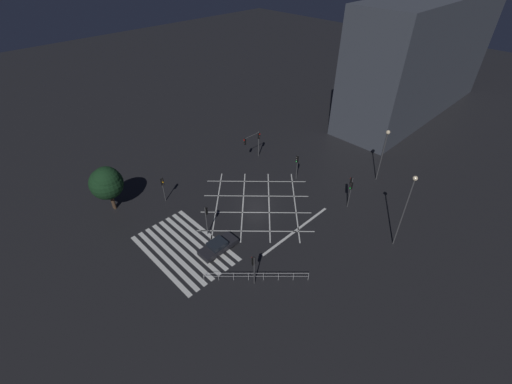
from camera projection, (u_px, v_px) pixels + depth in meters
The scene contains 17 objects.
ground_plane at pixel (256, 204), 42.96m from camera, with size 200.00×200.00×0.00m, color black.
road_markings at pixel (210, 235), 38.50m from camera, with size 16.60×22.53×0.01m.
office_building at pixel (422, 58), 59.73m from camera, with size 10.06×37.66×19.58m.
traffic_light_nw_main at pixel (259, 139), 50.57m from camera, with size 0.39×0.36×3.93m.
traffic_light_ne_main at pixel (351, 185), 41.36m from camera, with size 0.39×0.36×3.95m.
traffic_light_ne_cross at pixel (350, 190), 40.83m from camera, with size 0.36×0.39×3.81m.
traffic_light_nw_cross at pixel (251, 142), 49.56m from camera, with size 0.36×3.06×4.10m.
traffic_light_sw_main at pixel (163, 185), 41.94m from camera, with size 0.39×0.36×3.49m.
traffic_light_median_north at pixel (297, 163), 45.76m from camera, with size 0.36×0.39×3.70m.
traffic_light_se_main at pixel (253, 265), 31.71m from camera, with size 0.39×0.36×3.63m.
traffic_light_median_south at pixel (206, 215), 37.11m from camera, with size 0.36×0.39×3.83m.
street_lamp_east at pixel (385, 144), 43.92m from camera, with size 0.54×0.54×7.50m.
street_lamp_west at pixel (408, 200), 33.80m from camera, with size 0.48×0.48×8.97m.
street_tree_near at pixel (106, 183), 40.13m from camera, with size 3.89×3.89×5.66m.
street_tree_far at pixel (106, 180), 39.73m from camera, with size 3.27×3.27×5.89m.
waiting_car at pixel (218, 246), 36.38m from camera, with size 1.75×4.34×1.20m.
pedestrian_railing at pixel (256, 276), 33.13m from camera, with size 7.18×7.34×1.05m.
Camera 1 is at (23.82, -23.31, 27.15)m, focal length 24.00 mm.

